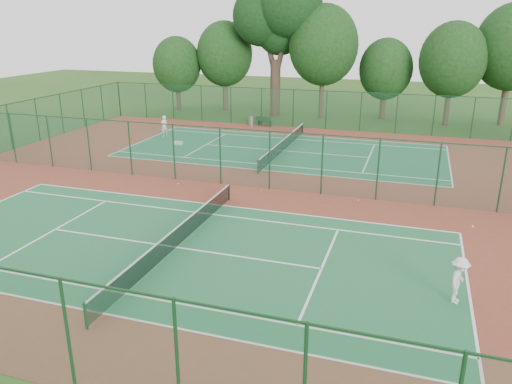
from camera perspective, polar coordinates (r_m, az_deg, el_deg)
ground at (r=29.92m, az=-1.29°, el=0.66°), size 120.00×120.00×0.00m
red_pad at (r=29.91m, az=-1.29°, el=0.67°), size 40.00×36.00×0.01m
court_near at (r=22.22m, az=-9.02°, el=-6.28°), size 23.77×10.97×0.01m
court_far at (r=38.18m, az=3.19°, el=4.73°), size 23.77×10.97×0.01m
fence_north at (r=46.40m, az=6.15°, el=9.41°), size 40.00×0.09×3.50m
fence_south at (r=14.99m, az=-25.43°, el=-13.75°), size 40.00×0.09×3.50m
fence_divider at (r=29.41m, az=-1.32°, el=3.92°), size 40.00×0.09×3.50m
tennis_net_near at (r=22.00m, az=-9.10°, el=-5.03°), size 0.10×12.90×0.97m
tennis_net_far at (r=38.05m, az=3.20°, el=5.50°), size 0.10×12.90×0.97m
player_near at (r=18.93m, az=22.18°, el=-9.34°), size 0.89×1.23×1.72m
player_far at (r=43.47m, az=-10.45°, el=7.42°), size 0.66×0.77×1.79m
trash_bin at (r=47.36m, az=-0.55°, el=8.08°), size 0.60×0.60×0.86m
bench at (r=47.22m, az=0.94°, el=8.10°), size 1.53×0.69×0.91m
kit_bag at (r=40.56m, az=-8.87°, el=5.57°), size 0.73×0.33×0.27m
stray_ball_a at (r=29.15m, az=0.64°, el=0.25°), size 0.07×0.07×0.07m
stray_ball_b at (r=28.03m, az=11.58°, el=-0.92°), size 0.07×0.07×0.07m
stray_ball_c at (r=30.62m, az=-8.89°, el=0.95°), size 0.07×0.07×0.07m
big_tree at (r=52.33m, az=2.49°, el=19.54°), size 9.12×6.67×14.01m
evergreen_row at (r=52.66m, az=8.08°, el=8.52°), size 39.00×5.00×12.00m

